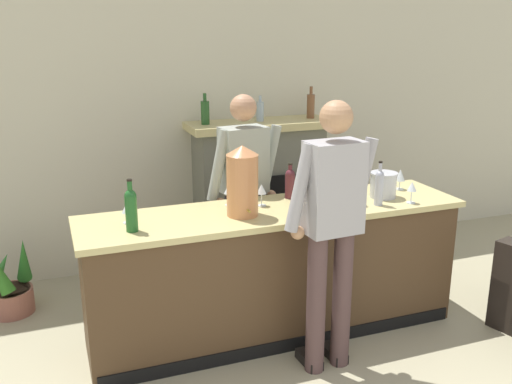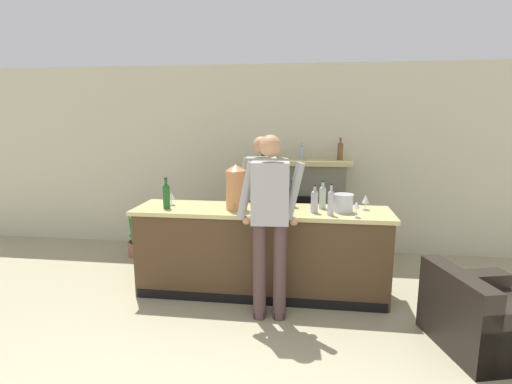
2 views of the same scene
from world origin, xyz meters
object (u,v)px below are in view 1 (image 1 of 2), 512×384
object	(u,v)px
fireplace_stone	(259,191)
wine_glass_by_dispenser	(400,176)
copper_dispenser	(242,181)
wine_bottle_riesling_slim	(290,182)
person_bartender	(244,193)
wine_glass_back_row	(412,188)
potted_plant_corner	(10,287)
wine_bottle_cabernet_heavy	(131,208)
wine_bottle_port_short	(379,186)
wine_glass_front_left	(127,208)
person_customer	(332,226)
wine_bottle_burgundy_dark	(308,181)
wine_bottle_chardonnay_pale	(349,178)
wine_glass_near_bucket	(262,190)
wine_glass_front_right	(229,189)
ice_bucket_steel	(383,185)
wine_bottle_merlot_tall	(353,186)

from	to	relation	value
fireplace_stone	wine_glass_by_dispenser	world-z (taller)	fireplace_stone
copper_dispenser	wine_bottle_riesling_slim	world-z (taller)	copper_dispenser
person_bartender	wine_glass_back_row	size ratio (longest dim) A/B	10.70
potted_plant_corner	wine_glass_by_dispenser	xyz separation A→B (m)	(3.05, -0.91, 0.89)
copper_dispenser	wine_bottle_cabernet_heavy	distance (m)	0.79
wine_bottle_riesling_slim	wine_glass_by_dispenser	world-z (taller)	wine_bottle_riesling_slim
wine_bottle_port_short	wine_glass_front_left	distance (m)	1.82
person_customer	copper_dispenser	bearing A→B (deg)	129.90
potted_plant_corner	wine_bottle_cabernet_heavy	world-z (taller)	wine_bottle_cabernet_heavy
fireplace_stone	wine_bottle_burgundy_dark	xyz separation A→B (m)	(-0.07, -1.23, 0.42)
person_customer	person_bartender	world-z (taller)	person_customer
wine_bottle_port_short	wine_glass_back_row	size ratio (longest dim) A/B	2.01
wine_bottle_chardonnay_pale	wine_bottle_burgundy_dark	bearing A→B (deg)	172.59
wine_bottle_cabernet_heavy	wine_glass_near_bucket	size ratio (longest dim) A/B	2.09
person_customer	wine_glass_by_dispenser	bearing A→B (deg)	34.92
person_bartender	wine_glass_near_bucket	size ratio (longest dim) A/B	10.61
person_customer	wine_bottle_burgundy_dark	world-z (taller)	person_customer
person_customer	fireplace_stone	bearing A→B (deg)	82.81
wine_glass_front_right	wine_glass_back_row	bearing A→B (deg)	-18.19
wine_bottle_port_short	wine_glass_front_right	distance (m)	1.11
potted_plant_corner	wine_bottle_riesling_slim	world-z (taller)	wine_bottle_riesling_slim
ice_bucket_steel	wine_bottle_riesling_slim	distance (m)	0.73
wine_bottle_cabernet_heavy	person_bartender	bearing A→B (deg)	32.34
ice_bucket_steel	wine_bottle_cabernet_heavy	size ratio (longest dim) A/B	0.61
person_bartender	wine_bottle_merlot_tall	xyz separation A→B (m)	(0.65, -0.60, 0.15)
wine_glass_front_left	person_bartender	bearing A→B (deg)	24.75
wine_bottle_port_short	wine_glass_by_dispenser	size ratio (longest dim) A/B	1.97
person_customer	ice_bucket_steel	xyz separation A→B (m)	(0.74, 0.55, 0.07)
potted_plant_corner	copper_dispenser	bearing A→B (deg)	-33.57
wine_glass_by_dispenser	wine_bottle_cabernet_heavy	bearing A→B (deg)	-173.99
copper_dispenser	wine_glass_front_right	world-z (taller)	copper_dispenser
wine_bottle_cabernet_heavy	wine_glass_front_right	size ratio (longest dim) A/B	2.04
potted_plant_corner	wine_bottle_burgundy_dark	distance (m)	2.57
fireplace_stone	wine_glass_front_right	bearing A→B (deg)	-120.14
copper_dispenser	wine_bottle_cabernet_heavy	xyz separation A→B (m)	(-0.78, -0.06, -0.10)
person_customer	wine_glass_near_bucket	bearing A→B (deg)	108.84
wine_bottle_port_short	wine_glass_near_bucket	distance (m)	0.87
wine_bottle_burgundy_dark	ice_bucket_steel	bearing A→B (deg)	-18.00
ice_bucket_steel	fireplace_stone	bearing A→B (deg)	109.18
person_customer	wine_bottle_cabernet_heavy	xyz separation A→B (m)	(-1.21, 0.46, 0.12)
wine_bottle_riesling_slim	wine_bottle_cabernet_heavy	xyz separation A→B (m)	(-1.26, -0.33, 0.03)
wine_glass_front_right	wine_glass_front_left	bearing A→B (deg)	-169.63
wine_bottle_chardonnay_pale	wine_glass_front_left	xyz separation A→B (m)	(-1.73, -0.06, -0.04)
wine_bottle_port_short	potted_plant_corner	bearing A→B (deg)	155.46
wine_bottle_merlot_tall	potted_plant_corner	bearing A→B (deg)	155.76
person_customer	wine_bottle_merlot_tall	xyz separation A→B (m)	(0.43, 0.48, 0.10)
person_bartender	wine_glass_front_left	xyz separation A→B (m)	(-0.99, -0.46, 0.12)
wine_bottle_chardonnay_pale	wine_glass_by_dispenser	size ratio (longest dim) A/B	1.85
wine_bottle_cabernet_heavy	wine_glass_by_dispenser	xyz separation A→B (m)	(2.19, 0.23, -0.04)
wine_bottle_merlot_tall	wine_glass_front_left	size ratio (longest dim) A/B	2.00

